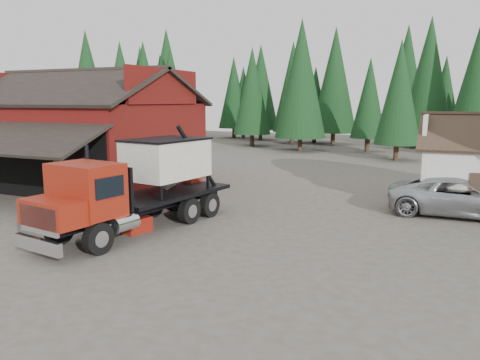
% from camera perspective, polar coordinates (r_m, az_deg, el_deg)
% --- Properties ---
extents(ground, '(120.00, 120.00, 0.00)m').
position_cam_1_polar(ground, '(17.31, -12.79, -8.04)').
color(ground, '#4D463C').
rests_on(ground, ground).
extents(red_barn, '(12.80, 13.63, 7.18)m').
position_cam_1_polar(red_barn, '(31.27, -18.45, 4.57)').
color(red_barn, maroon).
rests_on(red_barn, ground).
extents(conifer_backdrop, '(76.00, 16.00, 16.00)m').
position_cam_1_polar(conifer_backdrop, '(56.31, 13.53, 4.08)').
color(conifer_backdrop, black).
rests_on(conifer_backdrop, ground).
extents(near_pine_a, '(4.40, 4.40, 11.40)m').
position_cam_1_polar(near_pine_a, '(52.13, -14.28, 10.67)').
color(near_pine_a, '#382619').
rests_on(near_pine_a, ground).
extents(near_pine_b, '(3.96, 3.96, 10.40)m').
position_cam_1_polar(near_pine_b, '(43.36, 18.85, 10.06)').
color(near_pine_b, '#382619').
rests_on(near_pine_b, ground).
extents(near_pine_d, '(5.28, 5.28, 13.40)m').
position_cam_1_polar(near_pine_d, '(49.25, 7.47, 12.12)').
color(near_pine_d, '#382619').
rests_on(near_pine_d, ground).
extents(feed_truck, '(3.95, 9.53, 4.18)m').
position_cam_1_polar(feed_truck, '(19.20, -12.11, -0.27)').
color(feed_truck, black).
rests_on(feed_truck, ground).
extents(silver_car, '(6.26, 2.95, 1.73)m').
position_cam_1_polar(silver_car, '(23.48, 25.21, -1.90)').
color(silver_car, '#A7ABAF').
rests_on(silver_car, ground).
extents(equip_box, '(0.96, 1.24, 0.60)m').
position_cam_1_polar(equip_box, '(19.15, -12.51, -5.37)').
color(equip_box, maroon).
rests_on(equip_box, ground).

